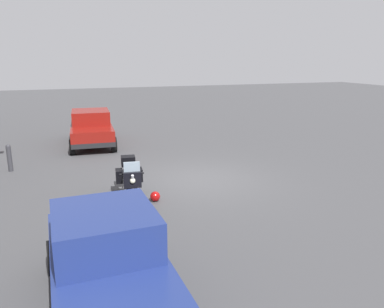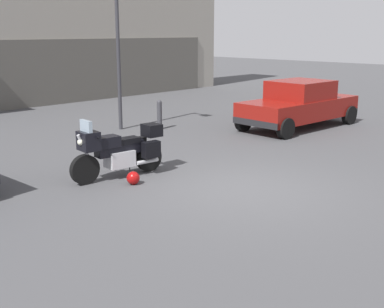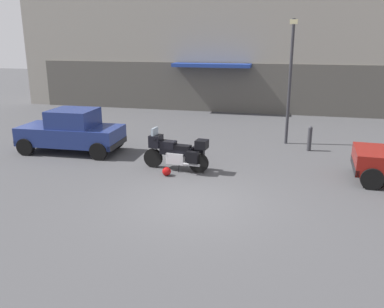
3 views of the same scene
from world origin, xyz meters
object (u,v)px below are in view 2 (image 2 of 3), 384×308
(helmet, at_px, (133,178))
(streetlamp_curbside, at_px, (120,37))
(car_sedan_far, at_px, (299,104))
(bollard_curbside, at_px, (160,114))
(motorcycle, at_px, (120,150))

(helmet, xyz_separation_m, streetlamp_curbside, (3.60, 4.88, 2.83))
(car_sedan_far, xyz_separation_m, bollard_curbside, (-3.45, 3.10, -0.27))
(motorcycle, distance_m, helmet, 0.81)
(motorcycle, height_order, bollard_curbside, motorcycle)
(streetlamp_curbside, relative_size, bollard_curbside, 5.07)
(car_sedan_far, height_order, bollard_curbside, car_sedan_far)
(motorcycle, relative_size, bollard_curbside, 2.34)
(bollard_curbside, bearing_deg, motorcycle, -141.35)
(helmet, relative_size, bollard_curbside, 0.29)
(streetlamp_curbside, bearing_deg, motorcycle, -129.02)
(motorcycle, height_order, streetlamp_curbside, streetlamp_curbside)
(motorcycle, relative_size, helmet, 8.08)
(car_sedan_far, relative_size, streetlamp_curbside, 0.95)
(car_sedan_far, xyz_separation_m, streetlamp_curbside, (-4.33, 3.89, 2.19))
(motorcycle, relative_size, car_sedan_far, 0.49)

